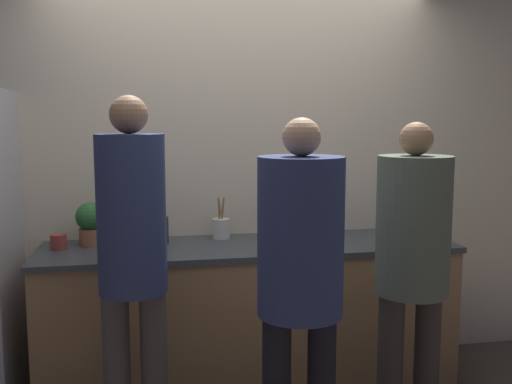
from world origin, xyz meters
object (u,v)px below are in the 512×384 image
object	(u,v)px
person_center	(300,267)
bottle_red	(119,231)
utensil_crock	(221,228)
person_left	(132,252)
fruit_bowl	(298,240)
cup_red	(59,242)
person_right	(412,254)
bottle_dark	(164,229)
potted_plant	(90,222)

from	to	relation	value
person_center	bottle_red	size ratio (longest dim) A/B	7.88
utensil_crock	bottle_red	xyz separation A→B (m)	(-0.64, -0.08, 0.01)
person_left	person_center	bearing A→B (deg)	-23.67
fruit_bowl	bottle_red	bearing A→B (deg)	166.13
person_left	person_center	size ratio (longest dim) A/B	1.06
person_left	fruit_bowl	size ratio (longest dim) A/B	5.75
fruit_bowl	cup_red	xyz separation A→B (m)	(-1.40, 0.21, 0.00)
person_right	bottle_red	world-z (taller)	person_right
person_right	utensil_crock	bearing A→B (deg)	130.21
person_left	bottle_dark	xyz separation A→B (m)	(0.17, 0.81, -0.05)
person_center	person_right	xyz separation A→B (m)	(0.64, 0.23, -0.02)
fruit_bowl	utensil_crock	world-z (taller)	utensil_crock
person_right	fruit_bowl	size ratio (longest dim) A/B	5.35
bottle_red	cup_red	bearing A→B (deg)	-170.90
person_right	utensil_crock	world-z (taller)	person_right
fruit_bowl	bottle_red	distance (m)	1.09
person_left	cup_red	world-z (taller)	person_left
fruit_bowl	cup_red	distance (m)	1.42
fruit_bowl	bottle_red	world-z (taller)	bottle_red
person_right	utensil_crock	size ratio (longest dim) A/B	6.21
person_center	cup_red	distance (m)	1.60
utensil_crock	cup_red	bearing A→B (deg)	-172.30
utensil_crock	potted_plant	distance (m)	0.81
person_center	cup_red	xyz separation A→B (m)	(-1.18, 1.08, -0.07)
person_left	bottle_red	distance (m)	0.83
fruit_bowl	bottle_dark	distance (m)	0.83
bottle_red	cup_red	world-z (taller)	bottle_red
fruit_bowl	potted_plant	size ratio (longest dim) A/B	1.17
person_center	person_right	distance (m)	0.68
person_center	cup_red	size ratio (longest dim) A/B	17.87
person_center	fruit_bowl	size ratio (longest dim) A/B	5.42
person_left	person_center	distance (m)	0.80
fruit_bowl	potted_plant	xyz separation A→B (m)	(-1.22, 0.29, 0.10)
person_center	bottle_red	world-z (taller)	person_center
utensil_crock	person_center	bearing A→B (deg)	-80.78
utensil_crock	potted_plant	bearing A→B (deg)	-176.19
person_left	person_right	world-z (taller)	person_left
fruit_bowl	bottle_dark	bearing A→B (deg)	162.21
person_right	person_left	bearing A→B (deg)	176.06
fruit_bowl	bottle_red	xyz separation A→B (m)	(-1.06, 0.26, 0.04)
potted_plant	person_left	bearing A→B (deg)	-72.18
person_center	fruit_bowl	bearing A→B (deg)	75.79
utensil_crock	fruit_bowl	bearing A→B (deg)	-38.91
bottle_red	person_left	bearing A→B (deg)	-82.69
person_center	utensil_crock	size ratio (longest dim) A/B	6.28
potted_plant	person_right	bearing A→B (deg)	-29.72
person_left	person_center	xyz separation A→B (m)	(0.73, -0.32, -0.03)
bottle_red	potted_plant	world-z (taller)	potted_plant
bottle_red	person_right	bearing A→B (deg)	-31.74
person_left	bottle_red	size ratio (longest dim) A/B	8.36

